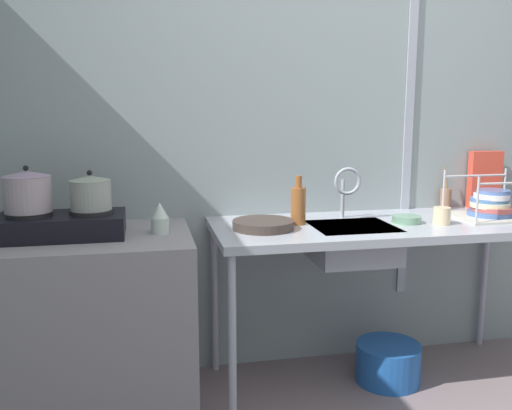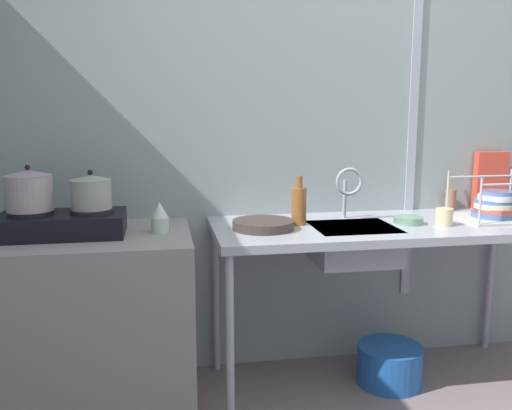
{
  "view_description": "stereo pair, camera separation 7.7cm",
  "coord_description": "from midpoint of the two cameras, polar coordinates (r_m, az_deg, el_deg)",
  "views": [
    {
      "loc": [
        -1.06,
        -1.33,
        1.42
      ],
      "look_at": [
        -0.54,
        1.18,
        0.97
      ],
      "focal_mm": 38.33,
      "sensor_mm": 36.0,
      "label": 1
    },
    {
      "loc": [
        -0.98,
        -1.34,
        1.42
      ],
      "look_at": [
        -0.54,
        1.18,
        0.97
      ],
      "focal_mm": 38.33,
      "sensor_mm": 36.0,
      "label": 2
    }
  ],
  "objects": [
    {
      "name": "pot_on_left_burner",
      "position": [
        2.6,
        -23.54,
        1.31
      ],
      "size": [
        0.21,
        0.21,
        0.2
      ],
      "color": "#A8969C",
      "rests_on": "stove"
    },
    {
      "name": "percolator",
      "position": [
        2.55,
        -10.86,
        -1.36
      ],
      "size": [
        0.08,
        0.08,
        0.14
      ],
      "color": "silver",
      "rests_on": "counter_concrete"
    },
    {
      "name": "pot_on_right_burner",
      "position": [
        2.56,
        -17.72,
        1.25
      ],
      "size": [
        0.18,
        0.18,
        0.18
      ],
      "color": "#959A91",
      "rests_on": "stove"
    },
    {
      "name": "faucet",
      "position": [
        2.83,
        8.68,
        2.14
      ],
      "size": [
        0.14,
        0.08,
        0.27
      ],
      "color": "#A0A5B1",
      "rests_on": "counter_sink"
    },
    {
      "name": "cup_by_rack",
      "position": [
        2.84,
        18.08,
        -1.09
      ],
      "size": [
        0.08,
        0.08,
        0.09
      ],
      "primitive_type": "cylinder",
      "color": "beige",
      "rests_on": "counter_sink"
    },
    {
      "name": "frying_pan",
      "position": [
        2.6,
        -0.08,
        -2.06
      ],
      "size": [
        0.29,
        0.29,
        0.04
      ],
      "primitive_type": "cylinder",
      "color": "#3D312C",
      "rests_on": "counter_sink"
    },
    {
      "name": "cereal_box",
      "position": [
        3.4,
        22.14,
        2.48
      ],
      "size": [
        0.19,
        0.07,
        0.33
      ],
      "primitive_type": "cube",
      "rotation": [
        0.0,
        0.0,
        -0.08
      ],
      "color": "#CF412F",
      "rests_on": "counter_sink"
    },
    {
      "name": "bottle_by_sink",
      "position": [
        2.7,
        3.61,
        0.04
      ],
      "size": [
        0.07,
        0.07,
        0.24
      ],
      "color": "#955529",
      "rests_on": "counter_sink"
    },
    {
      "name": "utensil_jar",
      "position": [
        3.29,
        18.55,
        0.68
      ],
      "size": [
        0.06,
        0.06,
        0.24
      ],
      "color": "#8E6349",
      "rests_on": "counter_sink"
    },
    {
      "name": "wall_metal_strip",
      "position": [
        3.18,
        14.96,
        8.01
      ],
      "size": [
        0.05,
        0.01,
        1.93
      ],
      "primitive_type": "cube",
      "color": "#A0A5B1"
    },
    {
      "name": "dish_rack",
      "position": [
        3.1,
        22.64,
        -0.09
      ],
      "size": [
        0.39,
        0.33,
        0.24
      ],
      "color": "#B6B1B5",
      "rests_on": "counter_sink"
    },
    {
      "name": "stove",
      "position": [
        2.6,
        -20.45,
        -1.96
      ],
      "size": [
        0.55,
        0.31,
        0.12
      ],
      "color": "black",
      "rests_on": "counter_concrete"
    },
    {
      "name": "small_bowl_on_drainboard",
      "position": [
        2.83,
        14.69,
        -1.46
      ],
      "size": [
        0.14,
        0.14,
        0.04
      ],
      "primitive_type": "cylinder",
      "color": "gray",
      "rests_on": "counter_sink"
    },
    {
      "name": "bucket_on_floor",
      "position": [
        3.06,
        12.88,
        -15.74
      ],
      "size": [
        0.34,
        0.34,
        0.2
      ],
      "primitive_type": "cylinder",
      "color": "#2159AE",
      "rests_on": "ground"
    },
    {
      "name": "counter_sink",
      "position": [
        2.83,
        12.15,
        -2.92
      ],
      "size": [
        1.71,
        0.67,
        0.85
      ],
      "color": "#A0A5B1",
      "rests_on": "ground"
    },
    {
      "name": "counter_concrete",
      "position": [
        2.74,
        -20.35,
        -11.89
      ],
      "size": [
        1.19,
        0.67,
        0.85
      ],
      "primitive_type": "cube",
      "color": "gray",
      "rests_on": "ground"
    },
    {
      "name": "sink_basin",
      "position": [
        2.73,
        9.21,
        -3.94
      ],
      "size": [
        0.4,
        0.36,
        0.17
      ],
      "primitive_type": "cube",
      "color": "#A0A5B1",
      "rests_on": "counter_sink"
    },
    {
      "name": "wall_back",
      "position": [
        3.08,
        7.69,
        5.96
      ],
      "size": [
        5.08,
        0.1,
        2.41
      ],
      "primitive_type": "cube",
      "color": "gray",
      "rests_on": "ground"
    }
  ]
}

